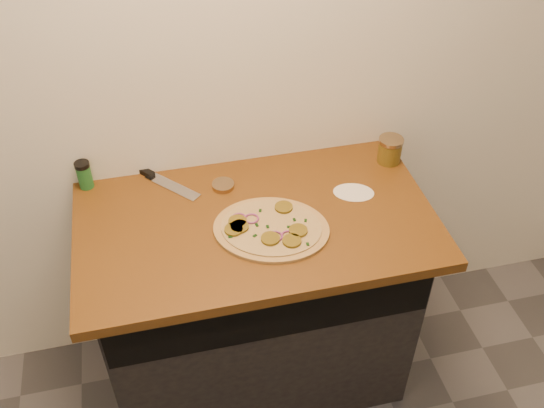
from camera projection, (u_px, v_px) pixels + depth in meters
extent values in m
cube|color=silver|center=(232.00, 50.00, 1.97)|extent=(4.00, 0.02, 2.70)
cube|color=black|center=(256.00, 302.00, 2.36)|extent=(1.10, 0.60, 0.86)
cube|color=brown|center=(256.00, 222.00, 2.04)|extent=(1.20, 0.70, 0.04)
cylinder|color=tan|center=(271.00, 229.00, 1.98)|extent=(0.48, 0.48, 0.01)
cylinder|color=#D1CB8A|center=(271.00, 227.00, 1.97)|extent=(0.42, 0.42, 0.00)
cylinder|color=brown|center=(284.00, 207.00, 2.04)|extent=(0.06, 0.06, 0.01)
cylinder|color=brown|center=(240.00, 227.00, 1.97)|extent=(0.06, 0.06, 0.01)
cylinder|color=brown|center=(234.00, 230.00, 1.96)|extent=(0.06, 0.06, 0.01)
cylinder|color=brown|center=(292.00, 241.00, 1.92)|extent=(0.06, 0.06, 0.01)
cylinder|color=brown|center=(298.00, 231.00, 1.95)|extent=(0.06, 0.06, 0.01)
cylinder|color=brown|center=(270.00, 239.00, 1.92)|extent=(0.06, 0.06, 0.01)
cylinder|color=brown|center=(237.00, 222.00, 1.98)|extent=(0.06, 0.06, 0.01)
torus|color=#7E2F6A|center=(288.00, 236.00, 1.93)|extent=(0.05, 0.05, 0.01)
torus|color=#7E2F6A|center=(275.00, 236.00, 1.93)|extent=(0.05, 0.05, 0.01)
torus|color=#7E2F6A|center=(239.00, 218.00, 2.00)|extent=(0.05, 0.05, 0.01)
torus|color=#7E2F6A|center=(252.00, 218.00, 2.00)|extent=(0.05, 0.05, 0.01)
cube|color=black|center=(260.00, 211.00, 2.03)|extent=(0.01, 0.02, 0.00)
cube|color=black|center=(291.00, 246.00, 1.90)|extent=(0.02, 0.02, 0.00)
cube|color=black|center=(308.00, 244.00, 1.91)|extent=(0.01, 0.01, 0.00)
cube|color=black|center=(257.00, 225.00, 1.98)|extent=(0.01, 0.02, 0.00)
cube|color=black|center=(274.00, 242.00, 1.92)|extent=(0.02, 0.02, 0.00)
cube|color=black|center=(285.00, 240.00, 1.92)|extent=(0.01, 0.01, 0.00)
cube|color=black|center=(230.00, 237.00, 1.93)|extent=(0.01, 0.01, 0.00)
cube|color=black|center=(294.00, 220.00, 2.00)|extent=(0.01, 0.01, 0.00)
cube|color=black|center=(289.00, 227.00, 1.97)|extent=(0.02, 0.01, 0.00)
cube|color=black|center=(236.00, 228.00, 1.96)|extent=(0.02, 0.01, 0.00)
cube|color=black|center=(268.00, 227.00, 1.97)|extent=(0.01, 0.01, 0.00)
cube|color=black|center=(255.00, 236.00, 1.94)|extent=(0.02, 0.01, 0.00)
cube|color=black|center=(306.00, 220.00, 1.99)|extent=(0.01, 0.02, 0.00)
cube|color=#B7BAC1|center=(172.00, 186.00, 2.15)|extent=(0.19, 0.20, 0.01)
cube|color=black|center=(140.00, 169.00, 2.21)|extent=(0.10, 0.11, 0.02)
cylinder|color=#9A7E59|center=(223.00, 185.00, 2.15)|extent=(0.11, 0.11, 0.02)
cylinder|color=#982B0F|center=(390.00, 152.00, 2.24)|extent=(0.09, 0.09, 0.08)
cylinder|color=#9A7E59|center=(391.00, 141.00, 2.21)|extent=(0.09, 0.09, 0.01)
cylinder|color=#20662A|center=(85.00, 177.00, 2.12)|extent=(0.05, 0.05, 0.09)
cylinder|color=black|center=(82.00, 165.00, 2.09)|extent=(0.05, 0.05, 0.02)
cylinder|color=silver|center=(354.00, 192.00, 2.13)|extent=(0.18, 0.18, 0.00)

